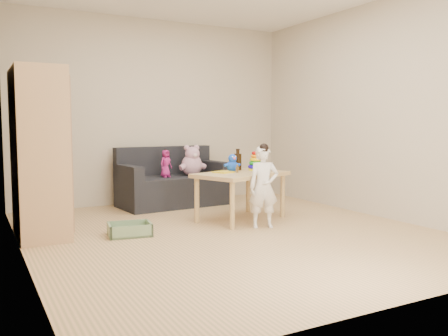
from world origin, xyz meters
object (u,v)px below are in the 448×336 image
sofa (173,191)px  play_table (241,196)px  wardrobe (39,153)px  toddler (264,188)px

sofa → play_table: bearing=-81.1°
wardrobe → play_table: wardrobe is taller
wardrobe → play_table: (2.18, -0.26, -0.55)m
sofa → play_table: (0.33, -1.29, 0.08)m
sofa → wardrobe: bearing=-156.2°
toddler → wardrobe: bearing=-178.2°
toddler → sofa: bearing=121.1°
sofa → play_table: size_ratio=1.37×
sofa → toddler: toddler is taller
wardrobe → toddler: size_ratio=1.93×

